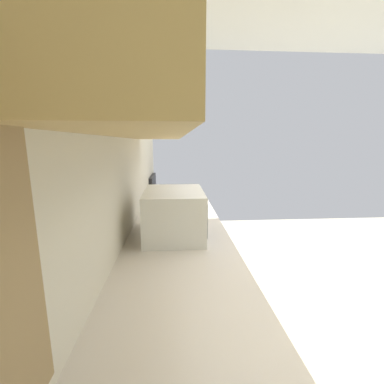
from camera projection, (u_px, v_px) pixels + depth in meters
name	position (u px, v px, depth m)	size (l,w,h in m)	color
ground_plane	(342.00, 336.00, 1.99)	(6.06, 6.06, 0.00)	beige
wall_back	(118.00, 166.00, 1.61)	(3.91, 0.12, 2.71)	beige
counter_run	(179.00, 323.00, 1.48)	(3.11, 0.66, 0.92)	#D2B86A
upper_cabinets	(146.00, 63.00, 1.20)	(1.91, 0.34, 0.69)	tan
oven_range	(175.00, 222.00, 3.30)	(0.61, 0.62, 1.10)	black
microwave	(175.00, 213.00, 1.60)	(0.49, 0.37, 0.29)	white
bowl	(187.00, 199.00, 2.54)	(0.12, 0.12, 0.05)	gold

